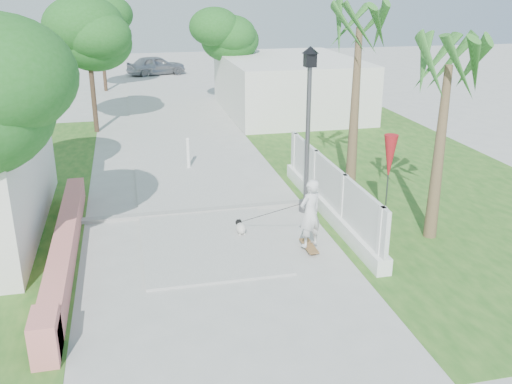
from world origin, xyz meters
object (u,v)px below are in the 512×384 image
object	(u,v)px
street_lamp	(308,125)
dog	(241,227)
patio_umbrella	(390,158)
skateboarder	(278,214)
parked_car	(156,65)
bollard	(188,152)

from	to	relation	value
street_lamp	dog	world-z (taller)	street_lamp
patio_umbrella	skateboarder	xyz separation A→B (m)	(-3.19, -0.81, -0.93)
street_lamp	patio_umbrella	world-z (taller)	street_lamp
skateboarder	parked_car	world-z (taller)	skateboarder
skateboarder	parked_car	bearing A→B (deg)	-112.29
patio_umbrella	skateboarder	bearing A→B (deg)	-165.75
parked_car	patio_umbrella	bearing A→B (deg)	171.17
street_lamp	parked_car	bearing A→B (deg)	95.37
dog	patio_umbrella	bearing A→B (deg)	-3.70
street_lamp	patio_umbrella	size ratio (longest dim) A/B	1.93
street_lamp	dog	distance (m)	3.25
patio_umbrella	parked_car	xyz separation A→B (m)	(-4.33, 26.89, -1.02)
patio_umbrella	parked_car	bearing A→B (deg)	99.15
dog	street_lamp	bearing A→B (deg)	23.44
bollard	skateboarder	world-z (taller)	skateboarder
skateboarder	dog	xyz separation A→B (m)	(-0.77, 0.64, -0.55)
bollard	dog	xyz separation A→B (m)	(0.64, -5.67, -0.38)
patio_umbrella	bollard	bearing A→B (deg)	129.91
bollard	parked_car	xyz separation A→B (m)	(0.27, 21.39, 0.08)
bollard	skateboarder	distance (m)	6.47
parked_car	street_lamp	bearing A→B (deg)	167.39
parked_car	bollard	bearing A→B (deg)	161.31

